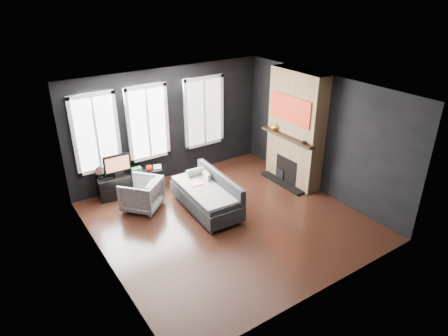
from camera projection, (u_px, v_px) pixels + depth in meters
floor at (228, 220)px, 8.20m from camera, size 5.00×5.00×0.00m
ceiling at (229, 91)px, 7.03m from camera, size 5.00×5.00×0.00m
wall_back at (169, 124)px, 9.49m from camera, size 5.00×0.02×2.70m
wall_left at (99, 197)px, 6.36m from camera, size 0.02×5.00×2.70m
wall_right at (321, 135)px, 8.87m from camera, size 0.02×5.00×2.70m
windows at (149, 84)px, 8.78m from camera, size 4.00×0.16×1.76m
fireplace at (296, 129)px, 9.22m from camera, size 0.70×1.62×2.70m
sofa at (206, 194)px, 8.40m from camera, size 0.99×1.86×0.78m
stripe_pillow at (207, 178)px, 8.67m from camera, size 0.11×0.30×0.29m
armchair at (142, 193)px, 8.47m from camera, size 1.02×1.01×0.76m
media_console at (130, 183)px, 9.17m from camera, size 1.49×0.60×0.50m
monitor at (117, 164)px, 8.86m from camera, size 0.62×0.15×0.55m
desk_fan at (100, 172)px, 8.76m from camera, size 0.24×0.24×0.30m
mug at (149, 167)px, 9.17m from camera, size 0.14×0.12×0.14m
book at (153, 163)px, 9.27m from camera, size 0.17×0.09×0.24m
storage_box at (136, 170)px, 9.05m from camera, size 0.23×0.16×0.12m
mantel_vase at (275, 126)px, 9.44m from camera, size 0.22×0.23×0.19m
mantel_clock at (304, 142)px, 8.73m from camera, size 0.15×0.15×0.04m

